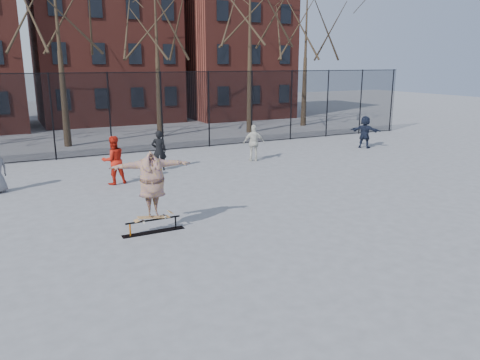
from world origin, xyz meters
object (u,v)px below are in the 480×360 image
skateboard (154,217)px  bystander_white (254,143)px  bystander_black (159,150)px  bystander_red (114,160)px  bystander_navy (365,132)px  skate_rail (153,227)px  skater (152,184)px

skateboard → bystander_white: bystander_white is taller
bystander_black → bystander_red: size_ratio=0.93×
bystander_white → bystander_navy: bystander_navy is taller
bystander_white → bystander_navy: size_ratio=0.98×
skate_rail → bystander_black: size_ratio=1.00×
skate_rail → skater: 1.20m
skate_rail → bystander_red: bystander_red is taller
skateboard → bystander_white: 9.82m
skate_rail → skateboard: (0.02, 0.00, 0.28)m
bystander_red → bystander_navy: (13.55, 1.64, -0.05)m
bystander_red → skate_rail: bearing=80.5°
bystander_red → bystander_navy: bystander_red is taller
skateboard → bystander_red: size_ratio=0.51×
skateboard → bystander_navy: 15.58m
skate_rail → bystander_navy: (13.77, 7.30, 0.71)m
skater → skate_rail: bearing=-173.4°
skateboard → bystander_black: 7.52m
skateboard → bystander_white: (6.88, 6.99, 0.41)m
skateboard → bystander_red: bystander_red is taller
skate_rail → bystander_black: bystander_black is taller
bystander_white → skateboard: bearing=69.3°
skateboard → bystander_black: bearing=71.3°
skateboard → bystander_black: bystander_black is taller
skater → bystander_black: bearing=77.9°
bystander_red → bystander_navy: bearing=179.7°
bystander_black → bystander_white: size_ratio=1.02×
skater → skateboard: bearing=0.0°
bystander_white → bystander_red: bearing=35.1°
bystander_red → skateboard: bearing=80.7°
skater → bystander_black: skater is taller
skate_rail → bystander_white: bystander_white is taller
bystander_black → bystander_white: bystander_black is taller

